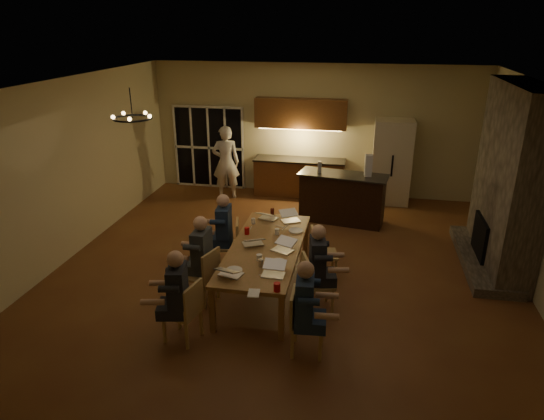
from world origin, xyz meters
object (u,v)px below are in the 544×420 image
at_px(mug_front, 259,257).
at_px(mug_back, 253,221).
at_px(plate_near, 278,262).
at_px(laptop_e, 268,213).
at_px(plate_left, 234,270).
at_px(chair_right_mid, 318,283).
at_px(laptop_a, 231,268).
at_px(chandelier, 133,118).
at_px(redcup_near, 277,287).
at_px(person_right_near, 304,310).
at_px(standing_person, 226,162).
at_px(bar_island, 342,198).
at_px(refrigerator, 392,162).
at_px(redcup_mid, 247,231).
at_px(person_right_mid, 317,268).
at_px(bar_blender, 368,165).
at_px(dining_table, 266,267).
at_px(mug_mid, 277,232).
at_px(laptop_b, 273,268).
at_px(chair_left_far, 226,245).
at_px(person_left_far, 224,232).
at_px(chair_left_mid, 201,275).
at_px(can_silver, 261,263).
at_px(person_left_mid, 202,258).
at_px(laptop_f, 291,215).
at_px(can_cola, 272,212).
at_px(laptop_d, 282,244).
at_px(person_left_near, 178,298).
at_px(bar_bottle, 320,167).
at_px(chair_right_far, 324,254).
at_px(chair_left_near, 182,311).

relative_size(mug_front, mug_back, 1.00).
bearing_deg(plate_near, mug_front, 176.79).
xyz_separation_m(laptop_e, plate_left, (-0.10, -2.04, -0.10)).
distance_m(chair_right_mid, laptop_a, 1.38).
bearing_deg(chandelier, redcup_near, -26.33).
xyz_separation_m(person_right_near, standing_person, (-2.66, 5.73, 0.21)).
relative_size(bar_island, standing_person, 1.03).
distance_m(refrigerator, redcup_mid, 4.86).
height_order(person_right_mid, bar_blender, bar_blender).
distance_m(bar_island, person_right_mid, 3.55).
distance_m(dining_table, mug_mid, 0.66).
xyz_separation_m(laptop_b, redcup_near, (0.13, -0.41, -0.05)).
relative_size(chair_left_far, person_left_far, 0.64).
relative_size(chair_left_mid, plate_left, 3.64).
bearing_deg(can_silver, chair_left_far, 125.85).
relative_size(standing_person, laptop_e, 5.63).
height_order(person_left_mid, plate_near, person_left_mid).
bearing_deg(bar_blender, laptop_f, -131.83).
bearing_deg(can_cola, laptop_d, -73.23).
height_order(person_left_near, bar_blender, bar_blender).
xyz_separation_m(standing_person, laptop_b, (2.12, -5.02, -0.04)).
relative_size(mug_mid, plate_near, 0.40).
xyz_separation_m(chair_left_mid, laptop_a, (0.60, -0.43, 0.42)).
xyz_separation_m(dining_table, mug_mid, (0.09, 0.49, 0.43)).
distance_m(mug_back, bar_bottle, 2.48).
relative_size(chair_right_mid, laptop_d, 2.78).
xyz_separation_m(person_left_mid, bar_blender, (2.47, 3.52, 0.62)).
xyz_separation_m(chair_right_far, person_left_far, (-1.75, 0.03, 0.24)).
bearing_deg(chair_right_far, bar_blender, -26.68).
distance_m(refrigerator, person_left_near, 6.87).
bearing_deg(chair_right_mid, laptop_b, 106.70).
xyz_separation_m(chair_left_far, person_right_near, (1.65, -2.16, 0.24)).
bearing_deg(dining_table, chair_left_far, 146.45).
xyz_separation_m(person_left_mid, laptop_b, (1.20, -0.44, 0.17)).
relative_size(person_left_far, mug_back, 13.80).
xyz_separation_m(person_right_near, mug_front, (-0.83, 1.12, 0.11)).
bearing_deg(plate_near, person_right_mid, 6.04).
bearing_deg(person_left_far, bar_island, 136.78).
bearing_deg(bar_blender, chair_left_far, -140.93).
height_order(chair_left_near, chair_right_far, same).
relative_size(mug_back, can_silver, 0.83).
distance_m(laptop_e, redcup_mid, 0.79).
xyz_separation_m(redcup_near, can_cola, (-0.58, 2.67, 0.00)).
bearing_deg(plate_left, laptop_f, 75.42).
bearing_deg(person_right_mid, standing_person, 19.63).
relative_size(chair_left_near, chair_left_far, 1.00).
bearing_deg(person_right_mid, refrigerator, -24.85).
bearing_deg(laptop_a, chandelier, -12.52).
xyz_separation_m(laptop_b, mug_back, (-0.70, 1.78, -0.06)).
bearing_deg(bar_blender, person_left_far, -141.46).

